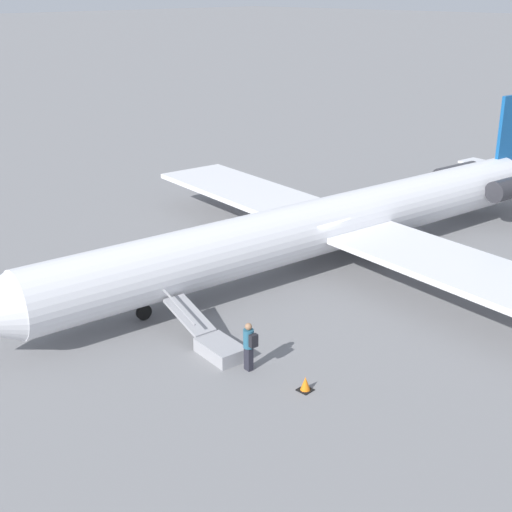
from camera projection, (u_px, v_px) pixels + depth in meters
ground_plane at (317, 267)px, 32.82m from camera, size 600.00×600.00×0.00m
airplane_main at (334, 222)px, 32.67m from camera, size 33.84×26.16×6.61m
boarding_stairs at (214, 342)px, 25.13m from camera, size 1.55×4.12×1.66m
passenger at (249, 344)px, 23.70m from camera, size 0.37×0.56×1.74m
traffic_cone_near_stairs at (305, 384)px, 22.77m from camera, size 0.45×0.45×0.49m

